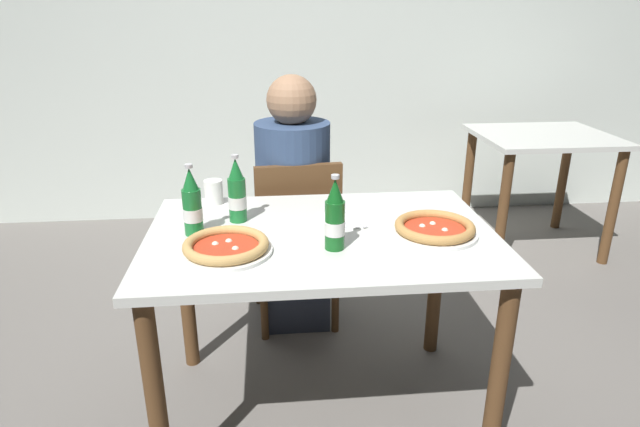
{
  "coord_description": "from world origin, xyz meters",
  "views": [
    {
      "loc": [
        -0.17,
        -1.7,
        1.48
      ],
      "look_at": [
        0.0,
        0.05,
        0.8
      ],
      "focal_mm": 30.19,
      "sensor_mm": 36.0,
      "label": 1
    }
  ],
  "objects_px": {
    "beer_bottle_center": "(237,194)",
    "napkin_with_cutlery": "(347,219)",
    "dining_table_main": "(321,262)",
    "paper_cup": "(214,192)",
    "dining_table_background": "(541,159)",
    "beer_bottle_left": "(192,205)",
    "diner_seated": "(294,211)",
    "beer_bottle_right": "(335,218)",
    "pizza_margherita_near": "(435,229)",
    "pizza_marinara_far": "(226,247)",
    "chair_behind_table": "(296,235)"
  },
  "relations": [
    {
      "from": "dining_table_main",
      "to": "beer_bottle_center",
      "type": "distance_m",
      "value": 0.39
    },
    {
      "from": "pizza_margherita_near",
      "to": "beer_bottle_center",
      "type": "relative_size",
      "value": 1.19
    },
    {
      "from": "diner_seated",
      "to": "dining_table_background",
      "type": "xyz_separation_m",
      "value": [
        1.58,
        0.74,
        0.01
      ]
    },
    {
      "from": "beer_bottle_left",
      "to": "pizza_margherita_near",
      "type": "bearing_deg",
      "value": -5.76
    },
    {
      "from": "chair_behind_table",
      "to": "beer_bottle_center",
      "type": "xyz_separation_m",
      "value": [
        -0.23,
        -0.47,
        0.37
      ]
    },
    {
      "from": "chair_behind_table",
      "to": "pizza_marinara_far",
      "type": "height_order",
      "value": "chair_behind_table"
    },
    {
      "from": "chair_behind_table",
      "to": "pizza_margherita_near",
      "type": "bearing_deg",
      "value": 118.21
    },
    {
      "from": "diner_seated",
      "to": "napkin_with_cutlery",
      "type": "distance_m",
      "value": 0.61
    },
    {
      "from": "napkin_with_cutlery",
      "to": "dining_table_background",
      "type": "bearing_deg",
      "value": 42.68
    },
    {
      "from": "beer_bottle_center",
      "to": "pizza_marinara_far",
      "type": "bearing_deg",
      "value": -95.36
    },
    {
      "from": "diner_seated",
      "to": "pizza_marinara_far",
      "type": "xyz_separation_m",
      "value": [
        -0.25,
        -0.8,
        0.19
      ]
    },
    {
      "from": "dining_table_background",
      "to": "beer_bottle_center",
      "type": "xyz_separation_m",
      "value": [
        -1.81,
        -1.27,
        0.26
      ]
    },
    {
      "from": "paper_cup",
      "to": "beer_bottle_center",
      "type": "bearing_deg",
      "value": -62.13
    },
    {
      "from": "beer_bottle_right",
      "to": "pizza_marinara_far",
      "type": "bearing_deg",
      "value": -179.75
    },
    {
      "from": "napkin_with_cutlery",
      "to": "beer_bottle_left",
      "type": "bearing_deg",
      "value": -171.95
    },
    {
      "from": "chair_behind_table",
      "to": "paper_cup",
      "type": "distance_m",
      "value": 0.54
    },
    {
      "from": "chair_behind_table",
      "to": "pizza_margherita_near",
      "type": "distance_m",
      "value": 0.85
    },
    {
      "from": "diner_seated",
      "to": "napkin_with_cutlery",
      "type": "xyz_separation_m",
      "value": [
        0.17,
        -0.56,
        0.17
      ]
    },
    {
      "from": "chair_behind_table",
      "to": "pizza_margherita_near",
      "type": "height_order",
      "value": "chair_behind_table"
    },
    {
      "from": "pizza_margherita_near",
      "to": "paper_cup",
      "type": "height_order",
      "value": "paper_cup"
    },
    {
      "from": "dining_table_background",
      "to": "pizza_marinara_far",
      "type": "xyz_separation_m",
      "value": [
        -1.83,
        -1.54,
        0.18
      ]
    },
    {
      "from": "dining_table_main",
      "to": "pizza_margherita_near",
      "type": "height_order",
      "value": "pizza_margherita_near"
    },
    {
      "from": "pizza_marinara_far",
      "to": "beer_bottle_center",
      "type": "xyz_separation_m",
      "value": [
        0.03,
        0.27,
        0.08
      ]
    },
    {
      "from": "chair_behind_table",
      "to": "beer_bottle_right",
      "type": "bearing_deg",
      "value": 91.35
    },
    {
      "from": "dining_table_main",
      "to": "beer_bottle_right",
      "type": "relative_size",
      "value": 4.86
    },
    {
      "from": "pizza_marinara_far",
      "to": "napkin_with_cutlery",
      "type": "bearing_deg",
      "value": 29.78
    },
    {
      "from": "diner_seated",
      "to": "beer_bottle_center",
      "type": "xyz_separation_m",
      "value": [
        -0.22,
        -0.52,
        0.27
      ]
    },
    {
      "from": "napkin_with_cutlery",
      "to": "pizza_margherita_near",
      "type": "bearing_deg",
      "value": -29.85
    },
    {
      "from": "diner_seated",
      "to": "beer_bottle_right",
      "type": "bearing_deg",
      "value": -83.18
    },
    {
      "from": "diner_seated",
      "to": "dining_table_background",
      "type": "height_order",
      "value": "diner_seated"
    },
    {
      "from": "dining_table_background",
      "to": "paper_cup",
      "type": "height_order",
      "value": "paper_cup"
    },
    {
      "from": "dining_table_background",
      "to": "beer_bottle_center",
      "type": "distance_m",
      "value": 2.22
    },
    {
      "from": "pizza_margherita_near",
      "to": "beer_bottle_center",
      "type": "distance_m",
      "value": 0.7
    },
    {
      "from": "diner_seated",
      "to": "pizza_margherita_near",
      "type": "xyz_separation_m",
      "value": [
        0.45,
        -0.71,
        0.19
      ]
    },
    {
      "from": "dining_table_main",
      "to": "paper_cup",
      "type": "height_order",
      "value": "paper_cup"
    },
    {
      "from": "beer_bottle_right",
      "to": "chair_behind_table",
      "type": "bearing_deg",
      "value": 96.77
    },
    {
      "from": "dining_table_background",
      "to": "pizza_margherita_near",
      "type": "height_order",
      "value": "pizza_margherita_near"
    },
    {
      "from": "chair_behind_table",
      "to": "napkin_with_cutlery",
      "type": "relative_size",
      "value": 4.04
    },
    {
      "from": "dining_table_main",
      "to": "paper_cup",
      "type": "distance_m",
      "value": 0.54
    },
    {
      "from": "dining_table_main",
      "to": "paper_cup",
      "type": "xyz_separation_m",
      "value": [
        -0.39,
        0.33,
        0.16
      ]
    },
    {
      "from": "beer_bottle_center",
      "to": "napkin_with_cutlery",
      "type": "bearing_deg",
      "value": -4.7
    },
    {
      "from": "dining_table_background",
      "to": "paper_cup",
      "type": "relative_size",
      "value": 8.42
    },
    {
      "from": "pizza_marinara_far",
      "to": "beer_bottle_right",
      "type": "relative_size",
      "value": 1.18
    },
    {
      "from": "dining_table_main",
      "to": "beer_bottle_center",
      "type": "height_order",
      "value": "beer_bottle_center"
    },
    {
      "from": "beer_bottle_left",
      "to": "dining_table_background",
      "type": "bearing_deg",
      "value": 35.21
    },
    {
      "from": "beer_bottle_center",
      "to": "paper_cup",
      "type": "distance_m",
      "value": 0.23
    },
    {
      "from": "dining_table_main",
      "to": "napkin_with_cutlery",
      "type": "distance_m",
      "value": 0.19
    },
    {
      "from": "beer_bottle_left",
      "to": "beer_bottle_center",
      "type": "xyz_separation_m",
      "value": [
        0.14,
        0.11,
        0.0
      ]
    },
    {
      "from": "paper_cup",
      "to": "pizza_margherita_near",
      "type": "bearing_deg",
      "value": -26.48
    },
    {
      "from": "beer_bottle_left",
      "to": "diner_seated",
      "type": "bearing_deg",
      "value": 59.75
    }
  ]
}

